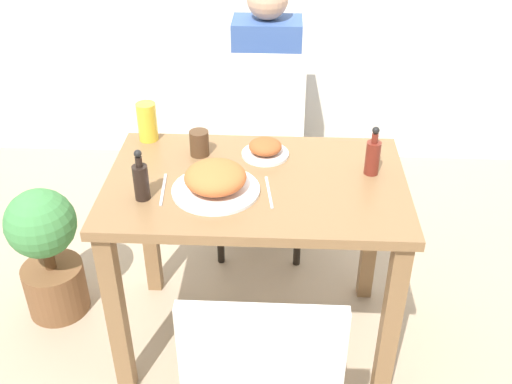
% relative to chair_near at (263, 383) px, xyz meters
% --- Properties ---
extents(ground_plane, '(16.00, 16.00, 0.00)m').
position_rel_chair_near_xyz_m(ground_plane, '(-0.05, 0.66, -0.51)').
color(ground_plane, tan).
extents(dining_table, '(1.04, 0.66, 0.76)m').
position_rel_chair_near_xyz_m(dining_table, '(-0.05, 0.66, 0.12)').
color(dining_table, olive).
rests_on(dining_table, ground_plane).
extents(chair_near, '(0.42, 0.42, 0.90)m').
position_rel_chair_near_xyz_m(chair_near, '(0.00, 0.00, 0.00)').
color(chair_near, silver).
rests_on(chair_near, ground_plane).
extents(chair_far, '(0.42, 0.42, 0.90)m').
position_rel_chair_near_xyz_m(chair_far, '(-0.06, 1.38, 0.00)').
color(chair_far, silver).
rests_on(chair_far, ground_plane).
extents(food_plate, '(0.30, 0.30, 0.10)m').
position_rel_chair_near_xyz_m(food_plate, '(-0.18, 0.58, 0.29)').
color(food_plate, white).
rests_on(food_plate, dining_table).
extents(side_plate, '(0.17, 0.17, 0.06)m').
position_rel_chair_near_xyz_m(side_plate, '(-0.02, 0.83, 0.28)').
color(side_plate, white).
rests_on(side_plate, dining_table).
extents(drink_cup, '(0.07, 0.07, 0.09)m').
position_rel_chair_near_xyz_m(drink_cup, '(-0.27, 0.83, 0.30)').
color(drink_cup, '#4C331E').
rests_on(drink_cup, dining_table).
extents(juice_glass, '(0.07, 0.07, 0.15)m').
position_rel_chair_near_xyz_m(juice_glass, '(-0.48, 0.93, 0.32)').
color(juice_glass, gold).
rests_on(juice_glass, dining_table).
extents(sauce_bottle, '(0.05, 0.05, 0.18)m').
position_rel_chair_near_xyz_m(sauce_bottle, '(0.35, 0.72, 0.32)').
color(sauce_bottle, maroon).
rests_on(sauce_bottle, dining_table).
extents(condiment_bottle, '(0.05, 0.05, 0.18)m').
position_rel_chair_near_xyz_m(condiment_bottle, '(-0.42, 0.53, 0.32)').
color(condiment_bottle, black).
rests_on(condiment_bottle, dining_table).
extents(fork_utensil, '(0.03, 0.19, 0.00)m').
position_rel_chair_near_xyz_m(fork_utensil, '(-0.36, 0.58, 0.25)').
color(fork_utensil, silver).
rests_on(fork_utensil, dining_table).
extents(spoon_utensil, '(0.03, 0.19, 0.00)m').
position_rel_chair_near_xyz_m(spoon_utensil, '(-0.00, 0.58, 0.25)').
color(spoon_utensil, silver).
rests_on(spoon_utensil, dining_table).
extents(potted_plant_left, '(0.28, 0.28, 0.59)m').
position_rel_chair_near_xyz_m(potted_plant_left, '(-0.91, 0.78, -0.19)').
color(potted_plant_left, brown).
rests_on(potted_plant_left, ground_plane).
extents(person_figure, '(0.34, 0.22, 1.17)m').
position_rel_chair_near_xyz_m(person_figure, '(-0.05, 1.79, 0.07)').
color(person_figure, '#2D3347').
rests_on(person_figure, ground_plane).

